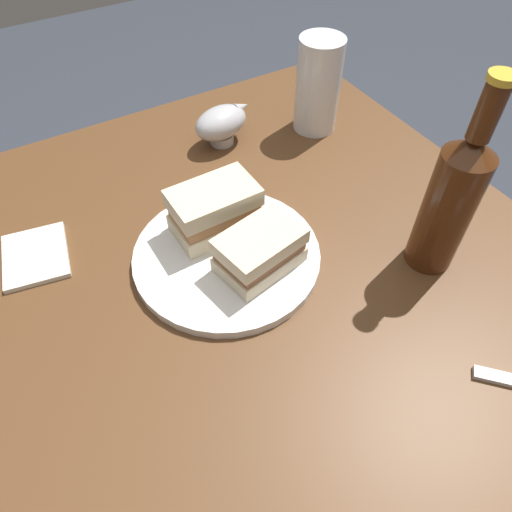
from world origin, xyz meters
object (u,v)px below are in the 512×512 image
(pint_glass, at_px, (317,91))
(cider_bottle, at_px, (451,201))
(sandwich_half_left, at_px, (260,251))
(sandwich_half_right, at_px, (215,210))
(gravy_boat, at_px, (222,123))
(plate, at_px, (227,256))
(napkin, at_px, (36,256))

(pint_glass, distance_m, cider_bottle, 0.37)
(sandwich_half_left, distance_m, sandwich_half_right, 0.10)
(sandwich_half_left, relative_size, cider_bottle, 0.44)
(sandwich_half_left, xyz_separation_m, gravy_boat, (-0.30, 0.10, -0.00))
(plate, distance_m, gravy_boat, 0.29)
(plate, relative_size, gravy_boat, 2.20)
(gravy_boat, height_order, napkin, gravy_boat)
(cider_bottle, bearing_deg, gravy_boat, -162.52)
(pint_glass, bearing_deg, gravy_boat, -103.79)
(plate, height_order, sandwich_half_right, sandwich_half_right)
(sandwich_half_right, distance_m, pint_glass, 0.34)
(pint_glass, relative_size, napkin, 1.54)
(cider_bottle, distance_m, napkin, 0.58)
(plate, xyz_separation_m, gravy_boat, (-0.26, 0.13, 0.03))
(sandwich_half_right, xyz_separation_m, napkin, (-0.09, -0.25, -0.05))
(sandwich_half_left, bearing_deg, napkin, -124.65)
(sandwich_half_left, xyz_separation_m, napkin, (-0.19, -0.27, -0.04))
(sandwich_half_right, bearing_deg, pint_glass, 118.97)
(sandwich_half_right, height_order, cider_bottle, cider_bottle)
(sandwich_half_left, distance_m, cider_bottle, 0.26)
(sandwich_half_left, bearing_deg, pint_glass, 133.33)
(sandwich_half_left, bearing_deg, plate, -146.23)
(sandwich_half_right, distance_m, gravy_boat, 0.24)
(plate, relative_size, cider_bottle, 0.95)
(sandwich_half_left, height_order, sandwich_half_right, sandwich_half_right)
(pint_glass, relative_size, cider_bottle, 0.59)
(sandwich_half_left, bearing_deg, sandwich_half_right, -168.45)
(sandwich_half_left, height_order, pint_glass, pint_glass)
(napkin, bearing_deg, sandwich_half_left, 55.35)
(plate, xyz_separation_m, napkin, (-0.14, -0.24, -0.00))
(plate, bearing_deg, pint_glass, 125.26)
(sandwich_half_left, height_order, gravy_boat, sandwich_half_left)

